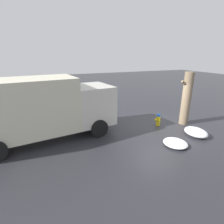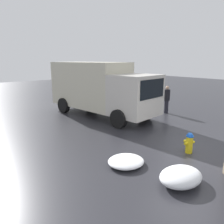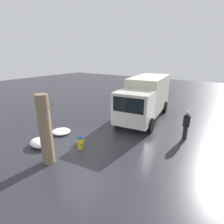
# 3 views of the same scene
# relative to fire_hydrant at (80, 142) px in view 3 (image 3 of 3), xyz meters

# --- Properties ---
(ground_plane) EXTENTS (60.00, 60.00, 0.00)m
(ground_plane) POSITION_rel_fire_hydrant_xyz_m (-0.00, 0.00, -0.38)
(ground_plane) COLOR #28282D
(fire_hydrant) EXTENTS (0.35, 0.45, 0.74)m
(fire_hydrant) POSITION_rel_fire_hydrant_xyz_m (0.00, 0.00, 0.00)
(fire_hydrant) COLOR yellow
(fire_hydrant) RESTS_ON ground_plane
(tree_trunk) EXTENTS (0.79, 0.52, 3.10)m
(tree_trunk) POSITION_rel_fire_hydrant_xyz_m (-1.62, 0.34, 1.19)
(tree_trunk) COLOR #7F6B51
(tree_trunk) RESTS_ON ground_plane
(delivery_truck) EXTENTS (7.02, 3.18, 3.03)m
(delivery_truck) POSITION_rel_fire_hydrant_xyz_m (6.29, -0.72, 1.26)
(delivery_truck) COLOR beige
(delivery_truck) RESTS_ON ground_plane
(pedestrian) EXTENTS (0.36, 0.36, 1.65)m
(pedestrian) POSITION_rel_fire_hydrant_xyz_m (4.14, -4.14, 0.52)
(pedestrian) COLOR #23232D
(pedestrian) RESTS_ON ground_plane
(snow_pile_by_hydrant) EXTENTS (0.97, 1.27, 0.40)m
(snow_pile_by_hydrant) POSITION_rel_fire_hydrant_xyz_m (-0.96, 1.91, -0.18)
(snow_pile_by_hydrant) COLOR white
(snow_pile_by_hydrant) RESTS_ON ground_plane
(snow_pile_curbside) EXTENTS (1.07, 1.15, 0.23)m
(snow_pile_curbside) POSITION_rel_fire_hydrant_xyz_m (0.71, 2.31, -0.27)
(snow_pile_curbside) COLOR white
(snow_pile_curbside) RESTS_ON ground_plane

